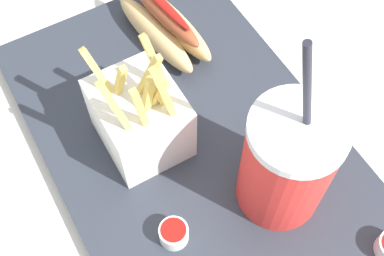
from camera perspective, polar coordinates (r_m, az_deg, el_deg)
ground_plane at (r=0.60m, az=-0.00°, el=-2.89°), size 2.40×2.40×0.02m
food_tray at (r=0.59m, az=-0.00°, el=-1.98°), size 0.49×0.31×0.02m
soda_cup at (r=0.50m, az=10.63°, el=-3.91°), size 0.09×0.09×0.24m
fries_basket at (r=0.54m, az=-5.85°, el=1.14°), size 0.10×0.08×0.15m
hot_dog_1 at (r=0.65m, az=-3.17°, el=11.52°), size 0.16×0.08×0.07m
ketchup_cup_1 at (r=0.52m, az=-2.07°, el=-11.73°), size 0.03×0.03×0.02m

